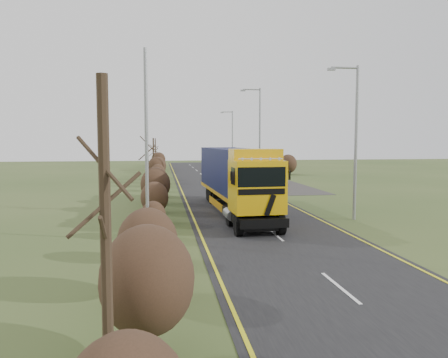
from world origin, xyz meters
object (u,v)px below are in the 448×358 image
Objects in this scene: lorry at (236,176)px; speed_sign at (273,175)px; streetlight_near at (354,136)px; car_red_hatchback at (267,179)px; car_blue_sedan at (267,178)px.

lorry is 12.22m from speed_sign.
lorry is 7.78m from streetlight_near.
lorry is at bearing 151.93° from streetlight_near.
car_red_hatchback is 1.94m from car_blue_sedan.
car_red_hatchback is at bearing 90.24° from streetlight_near.
lorry is 20.46m from car_blue_sedan.
car_red_hatchback reaches higher than car_blue_sedan.
lorry reaches higher than car_blue_sedan.
lorry is at bearing -116.35° from speed_sign.
streetlight_near is at bearing -30.72° from lorry.
streetlight_near is at bearing 88.58° from car_red_hatchback.
car_red_hatchback is at bearing 114.24° from car_blue_sedan.
speed_sign is (-1.08, 14.38, -3.46)m from streetlight_near.
speed_sign is at bearing 79.51° from car_red_hatchback.
streetlight_near is 14.83m from speed_sign.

